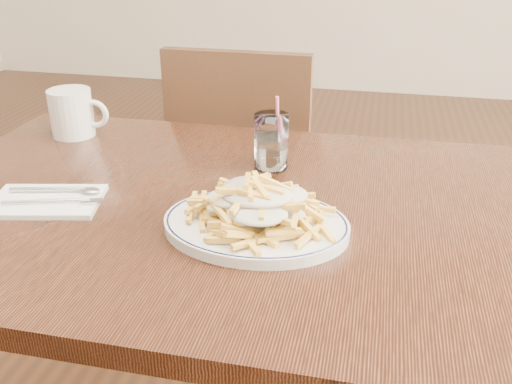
% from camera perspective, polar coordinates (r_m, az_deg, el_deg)
% --- Properties ---
extents(table, '(1.20, 0.80, 0.75)m').
position_cam_1_polar(table, '(1.07, -2.98, -4.71)').
color(table, black).
rests_on(table, ground).
extents(chair_far, '(0.41, 0.41, 0.89)m').
position_cam_1_polar(chair_far, '(1.76, -1.04, 2.19)').
color(chair_far, black).
rests_on(chair_far, ground).
extents(fries_plate, '(0.33, 0.29, 0.02)m').
position_cam_1_polar(fries_plate, '(0.93, 0.00, -3.29)').
color(fries_plate, white).
rests_on(fries_plate, table).
extents(loaded_fries, '(0.27, 0.25, 0.07)m').
position_cam_1_polar(loaded_fries, '(0.91, 0.00, -0.80)').
color(loaded_fries, '#EEBC49').
rests_on(loaded_fries, fries_plate).
extents(napkin, '(0.21, 0.16, 0.01)m').
position_cam_1_polar(napkin, '(1.09, -20.23, -0.87)').
color(napkin, white).
rests_on(napkin, table).
extents(cutlery, '(0.19, 0.11, 0.01)m').
position_cam_1_polar(cutlery, '(1.09, -20.16, -0.37)').
color(cutlery, silver).
rests_on(cutlery, napkin).
extents(water_glass, '(0.07, 0.07, 0.15)m').
position_cam_1_polar(water_glass, '(1.15, 1.54, 4.77)').
color(water_glass, white).
rests_on(water_glass, table).
extents(coffee_mug, '(0.14, 0.10, 0.11)m').
position_cam_1_polar(coffee_mug, '(1.40, -17.86, 7.53)').
color(coffee_mug, white).
rests_on(coffee_mug, table).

